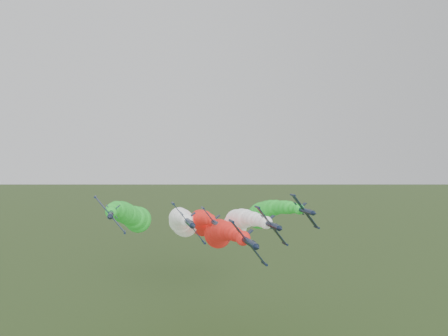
{
  "coord_description": "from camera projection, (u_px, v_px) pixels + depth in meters",
  "views": [
    {
      "loc": [
        -20.13,
        -84.14,
        56.14
      ],
      "look_at": [
        -0.74,
        -0.07,
        54.54
      ],
      "focal_mm": 35.0,
      "sensor_mm": 36.0,
      "label": 1
    }
  ],
  "objects": [
    {
      "name": "jet_inner_right",
      "position": [
        237.0,
        223.0,
        125.53
      ],
      "size": [
        14.25,
        65.89,
        16.53
      ],
      "rotation": [
        0.0,
        0.91,
        0.0
      ],
      "color": "black",
      "rests_on": "ground"
    },
    {
      "name": "jet_outer_right",
      "position": [
        263.0,
        214.0,
        139.0
      ],
      "size": [
        14.41,
        66.05,
        16.68
      ],
      "rotation": [
        0.0,
        0.91,
        0.0
      ],
      "color": "black",
      "rests_on": "ground"
    },
    {
      "name": "jet_lead",
      "position": [
        219.0,
        233.0,
        114.23
      ],
      "size": [
        14.05,
        65.69,
        16.33
      ],
      "rotation": [
        0.0,
        0.91,
        0.0
      ],
      "color": "black",
      "rests_on": "ground"
    },
    {
      "name": "jet_inner_left",
      "position": [
        182.0,
        221.0,
        122.67
      ],
      "size": [
        14.2,
        65.84,
        16.47
      ],
      "rotation": [
        0.0,
        0.91,
        0.0
      ],
      "color": "black",
      "rests_on": "ground"
    },
    {
      "name": "jet_trail",
      "position": [
        201.0,
        222.0,
        140.33
      ],
      "size": [
        14.33,
        65.98,
        16.61
      ],
      "rotation": [
        0.0,
        0.91,
        0.0
      ],
      "color": "black",
      "rests_on": "ground"
    },
    {
      "name": "jet_outer_left",
      "position": [
        130.0,
        216.0,
        129.37
      ],
      "size": [
        14.66,
        66.31,
        16.94
      ],
      "rotation": [
        0.0,
        0.91,
        0.0
      ],
      "color": "black",
      "rests_on": "ground"
    }
  ]
}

